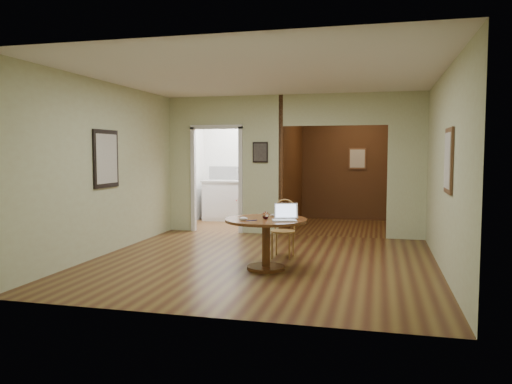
% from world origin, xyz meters
% --- Properties ---
extents(floor, '(5.00, 5.00, 0.00)m').
position_xyz_m(floor, '(0.00, 0.00, 0.00)').
color(floor, '#422112').
rests_on(floor, ground).
extents(room_shell, '(5.20, 7.50, 5.00)m').
position_xyz_m(room_shell, '(-0.47, 3.10, 1.29)').
color(room_shell, white).
rests_on(room_shell, ground).
extents(dining_table, '(1.12, 1.12, 0.70)m').
position_xyz_m(dining_table, '(0.18, -0.42, 0.52)').
color(dining_table, '#602918').
rests_on(dining_table, ground).
extents(chair, '(0.39, 0.39, 0.88)m').
position_xyz_m(chair, '(0.25, 0.45, 0.49)').
color(chair, '#A6813A').
rests_on(chair, ground).
extents(open_laptop, '(0.36, 0.35, 0.22)m').
position_xyz_m(open_laptop, '(0.45, -0.50, 0.76)').
color(open_laptop, silver).
rests_on(open_laptop, dining_table).
extents(closed_laptop, '(0.33, 0.23, 0.03)m').
position_xyz_m(closed_laptop, '(0.33, -0.18, 0.71)').
color(closed_laptop, '#BCBCC1').
rests_on(closed_laptop, dining_table).
extents(mouse, '(0.13, 0.09, 0.05)m').
position_xyz_m(mouse, '(-0.08, -0.67, 0.72)').
color(mouse, silver).
rests_on(mouse, dining_table).
extents(wine_glass, '(0.09, 0.09, 0.10)m').
position_xyz_m(wine_glass, '(0.18, -0.46, 0.75)').
color(wine_glass, white).
rests_on(wine_glass, dining_table).
extents(pen, '(0.12, 0.10, 0.01)m').
position_xyz_m(pen, '(0.03, -0.66, 0.70)').
color(pen, '#0B1453').
rests_on(pen, dining_table).
extents(kitchen_cabinet, '(2.06, 0.60, 0.94)m').
position_xyz_m(kitchen_cabinet, '(-1.35, 4.20, 0.47)').
color(kitchen_cabinet, white).
rests_on(kitchen_cabinet, ground).
extents(grocery_bag, '(0.37, 0.34, 0.30)m').
position_xyz_m(grocery_bag, '(-0.81, 4.20, 1.09)').
color(grocery_bag, beige).
rests_on(grocery_bag, kitchen_cabinet).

